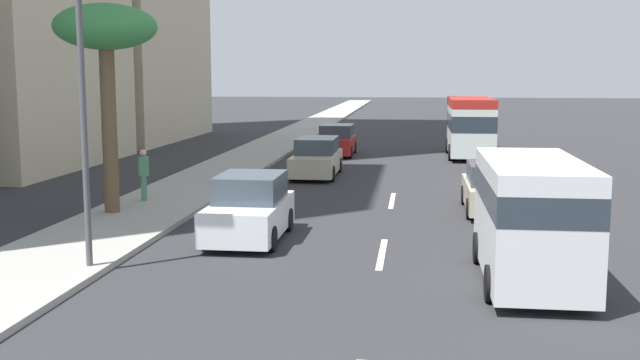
% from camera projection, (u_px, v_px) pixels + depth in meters
% --- Properties ---
extents(ground_plane, '(198.00, 198.00, 0.00)m').
position_uv_depth(ground_plane, '(398.00, 168.00, 35.30)').
color(ground_plane, '#2D2D30').
extents(sidewalk_right, '(162.00, 3.32, 0.15)m').
position_uv_depth(sidewalk_right, '(236.00, 164.00, 36.22)').
color(sidewalk_right, '#9E9B93').
rests_on(sidewalk_right, ground_plane).
extents(lane_stripe_mid, '(3.20, 0.16, 0.01)m').
position_uv_depth(lane_stripe_mid, '(382.00, 254.00, 18.71)').
color(lane_stripe_mid, silver).
rests_on(lane_stripe_mid, ground_plane).
extents(lane_stripe_far, '(3.20, 0.16, 0.01)m').
position_uv_depth(lane_stripe_far, '(392.00, 201.00, 26.44)').
color(lane_stripe_far, silver).
rests_on(lane_stripe_far, ground_plane).
extents(van_lead, '(5.10, 2.08, 2.59)m').
position_uv_depth(van_lead, '(531.00, 213.00, 16.03)').
color(van_lead, white).
rests_on(van_lead, ground_plane).
extents(car_second, '(4.02, 1.85, 1.72)m').
position_uv_depth(car_second, '(250.00, 209.00, 20.24)').
color(car_second, white).
rests_on(car_second, ground_plane).
extents(car_third, '(4.71, 1.83, 1.63)m').
position_uv_depth(car_third, '(317.00, 158.00, 32.58)').
color(car_third, beige).
rests_on(car_third, ground_plane).
extents(car_fourth, '(4.29, 1.87, 1.62)m').
position_uv_depth(car_fourth, '(337.00, 141.00, 40.77)').
color(car_fourth, '#A51E1E').
rests_on(car_fourth, ground_plane).
extents(minibus_fifth, '(6.22, 2.30, 3.05)m').
position_uv_depth(minibus_fifth, '(470.00, 125.00, 39.73)').
color(minibus_fifth, silver).
rests_on(minibus_fifth, ground_plane).
extents(car_sixth, '(4.21, 1.84, 1.57)m').
position_uv_depth(car_sixth, '(494.00, 189.00, 24.17)').
color(car_sixth, beige).
rests_on(car_sixth, ground_plane).
extents(pedestrian_near_lamp, '(0.36, 0.39, 1.70)m').
position_uv_depth(pedestrian_near_lamp, '(144.00, 172.00, 25.49)').
color(pedestrian_near_lamp, '#4C8C66').
rests_on(pedestrian_near_lamp, sidewalk_right).
extents(palm_tree, '(3.03, 3.03, 6.25)m').
position_uv_depth(palm_tree, '(106.00, 35.00, 22.77)').
color(palm_tree, brown).
rests_on(palm_tree, sidewalk_right).
extents(street_lamp, '(0.24, 0.97, 6.22)m').
position_uv_depth(street_lamp, '(87.00, 89.00, 16.45)').
color(street_lamp, '#4C4C51').
rests_on(street_lamp, sidewalk_right).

